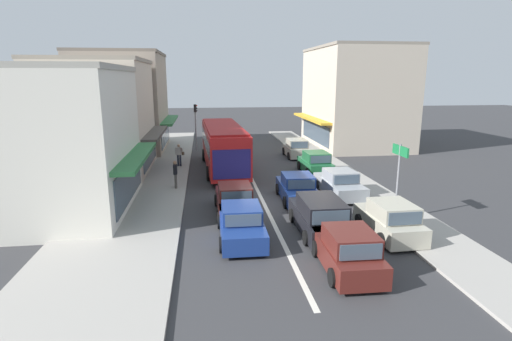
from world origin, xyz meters
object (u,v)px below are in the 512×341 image
Objects in this scene: traffic_light_downstreet at (196,119)px; directional_road_sign at (399,164)px; parked_sedan_kerb_second at (339,184)px; sedan_behind_bus_near at (241,224)px; parked_hatchback_kerb_rear at (296,149)px; city_bus at (223,144)px; wagon_behind_bus_mid at (320,216)px; pedestrian_with_handbag_near at (179,154)px; sedan_queue_gap_filler at (297,189)px; pedestrian_browsing_midblock at (175,173)px; sedan_queue_far_back at (235,200)px; parked_hatchback_kerb_front at (390,220)px; hatchback_adjacent_lane_trail at (348,251)px; parked_hatchback_kerb_third at (315,163)px.

directional_road_sign is (9.52, -19.52, -0.18)m from traffic_light_downstreet.
sedan_behind_bus_near is at bearing -137.70° from parked_sedan_kerb_second.
sedan_behind_bus_near is 1.14× the size of parked_hatchback_kerb_rear.
city_bus is 13.12m from wagon_behind_bus_mid.
directional_road_sign is (7.46, -11.49, 0.80)m from city_bus.
pedestrian_with_handbag_near is at bearing 138.20° from parked_sedan_kerb_second.
traffic_light_downstreet is at bearing 109.42° from sedan_queue_gap_filler.
sedan_behind_bus_near is 8.44m from pedestrian_browsing_midblock.
sedan_queue_gap_filler is 1.14× the size of parked_hatchback_kerb_rear.
directional_road_sign is 2.21× the size of pedestrian_with_handbag_near.
sedan_queue_far_back is 1.13× the size of parked_hatchback_kerb_rear.
pedestrian_with_handbag_near is (-3.27, 13.93, 0.40)m from sedan_behind_bus_near.
city_bus is 6.72× the size of pedestrian_browsing_midblock.
parked_hatchback_kerb_rear is (6.23, 16.84, 0.05)m from sedan_behind_bus_near.
parked_hatchback_kerb_front is 1.04× the size of directional_road_sign.
traffic_light_downstreet is (-8.30, 21.43, 2.15)m from parked_hatchback_kerb_front.
hatchback_adjacent_lane_trail is 14.46m from parked_hatchback_kerb_third.
parked_hatchback_kerb_front is 0.89× the size of traffic_light_downstreet.
city_bus is 2.93× the size of hatchback_adjacent_lane_trail.
pedestrian_browsing_midblock is (-3.08, -5.02, -0.81)m from city_bus.
sedan_behind_bus_near is at bearing -175.96° from wagon_behind_bus_mid.
directional_road_sign is at bearing -57.00° from city_bus.
sedan_queue_far_back is 9.92m from parked_hatchback_kerb_third.
sedan_behind_bus_near is 0.93× the size of wagon_behind_bus_mid.
parked_hatchback_kerb_rear is 9.94m from pedestrian_with_handbag_near.
directional_road_sign reaches higher than sedan_queue_far_back.
wagon_behind_bus_mid is at bearing -75.04° from traffic_light_downstreet.
city_bus is 3.04× the size of directional_road_sign.
city_bus is 8.82m from sedan_queue_gap_filler.
sedan_behind_bus_near is 12.58m from parked_hatchback_kerb_third.
parked_hatchback_kerb_rear is 1.03× the size of directional_road_sign.
parked_hatchback_kerb_front is (2.66, -5.44, 0.05)m from sedan_queue_gap_filler.
sedan_queue_far_back is 6.55m from parked_sedan_kerb_second.
city_bus is at bearing 90.37° from sedan_queue_far_back.
parked_sedan_kerb_second is 17.53m from traffic_light_downstreet.
parked_hatchback_kerb_third reaches higher than sedan_queue_far_back.
parked_hatchback_kerb_rear is at bearing 77.21° from sedan_queue_gap_filler.
parked_sedan_kerb_second is at bearing 107.06° from directional_road_sign.
sedan_queue_gap_filler is 6.63m from parked_hatchback_kerb_third.
city_bus is at bearing 105.34° from wagon_behind_bus_mid.
sedan_queue_far_back is 7.28m from hatchback_adjacent_lane_trail.
pedestrian_with_handbag_near is at bearing 106.91° from sedan_queue_far_back.
sedan_queue_gap_filler is 11.32m from pedestrian_with_handbag_near.
pedestrian_with_handbag_near is (-6.66, 13.69, 0.32)m from wagon_behind_bus_mid.
hatchback_adjacent_lane_trail is at bearing -136.31° from parked_hatchback_kerb_front.
traffic_light_downstreet is 7.26m from pedestrian_with_handbag_near.
parked_hatchback_kerb_front is (2.81, 2.68, 0.00)m from hatchback_adjacent_lane_trail.
sedan_queue_far_back is at bearing 148.66° from parked_hatchback_kerb_front.
parked_hatchback_kerb_rear is at bearing 43.86° from pedestrian_browsing_midblock.
directional_road_sign reaches higher than pedestrian_with_handbag_near.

